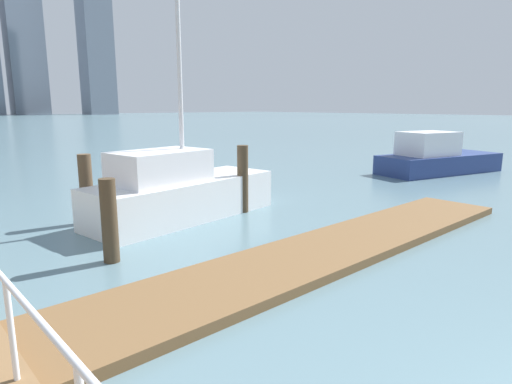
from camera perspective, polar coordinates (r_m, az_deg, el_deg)
The scene contains 8 objects.
ground_plane at distance 19.78m, azimuth -30.02°, elevation 0.75°, with size 300.00×300.00×0.00m, color slate.
floating_dock at distance 9.32m, azimuth 9.01°, elevation -7.69°, with size 12.84×2.00×0.18m, color brown.
dock_piling_0 at distance 12.32m, azimuth -21.36°, elevation 0.35°, with size 0.34×0.34×1.85m, color brown.
dock_piling_3 at distance 12.71m, azimuth -1.75°, elevation 1.71°, with size 0.32×0.32×1.97m, color #473826.
dock_piling_4 at distance 9.11m, azimuth -18.67°, elevation -3.61°, with size 0.32×0.32×1.70m, color #473826.
moored_boat_2 at distance 12.18m, azimuth -10.08°, elevation 0.18°, with size 5.72×2.63×8.98m.
moored_boat_3 at distance 21.91m, azimuth 22.54°, elevation 4.15°, with size 6.50×3.63×1.93m.
skyline_tower_5 at distance 168.14m, azimuth -20.37°, elevation 18.89°, with size 9.49×10.10×54.57m, color slate.
Camera 1 is at (-4.00, 0.88, 3.10)m, focal length 30.50 mm.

